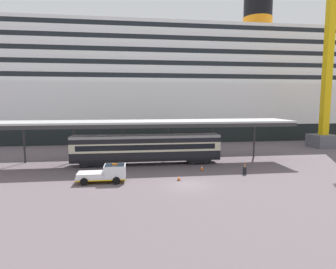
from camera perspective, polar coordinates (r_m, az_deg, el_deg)
ground_plane at (r=30.04m, az=3.99°, el=-10.15°), size 400.00×400.00×0.00m
cruise_ship at (r=75.07m, az=5.15°, el=9.10°), size 172.41×30.42×36.69m
platform_canopy at (r=39.17m, az=-4.42°, el=2.38°), size 41.04×6.21×6.03m
train_carriage at (r=39.15m, az=-4.34°, el=-2.73°), size 20.27×2.81×4.11m
service_truck at (r=31.53m, az=-12.37°, el=-7.61°), size 5.22×2.30×2.02m
traffic_cone_near at (r=31.58m, az=2.20°, el=-8.73°), size 0.36×0.36×0.61m
traffic_cone_mid at (r=36.05m, az=6.86°, el=-6.68°), size 0.36×0.36×0.79m
traffic_cone_far at (r=38.91m, az=15.28°, el=-5.94°), size 0.36×0.36×0.70m
dockside_crane at (r=61.69m, az=29.90°, el=11.90°), size 14.07×4.40×48.83m
quay_bollard at (r=35.31m, az=15.22°, el=-6.94°), size 0.48×0.48×0.96m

